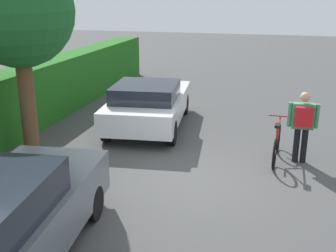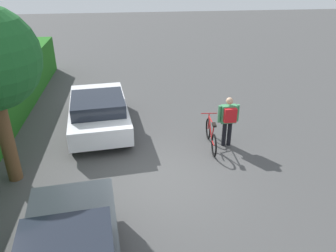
{
  "view_description": "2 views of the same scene",
  "coord_description": "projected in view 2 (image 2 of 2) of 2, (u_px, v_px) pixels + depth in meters",
  "views": [
    {
      "loc": [
        -7.36,
        -1.62,
        3.56
      ],
      "look_at": [
        0.21,
        0.37,
        1.01
      ],
      "focal_mm": 44.26,
      "sensor_mm": 36.0,
      "label": 1
    },
    {
      "loc": [
        -7.09,
        0.53,
        5.13
      ],
      "look_at": [
        0.96,
        -0.41,
        1.02
      ],
      "focal_mm": 35.49,
      "sensor_mm": 36.0,
      "label": 2
    }
  ],
  "objects": [
    {
      "name": "ground_plane",
      "position": [
        157.0,
        178.0,
        8.66
      ],
      "size": [
        60.0,
        60.0,
        0.0
      ],
      "primitive_type": "plane",
      "color": "#454545"
    },
    {
      "name": "parked_car_far",
      "position": [
        99.0,
        111.0,
        10.83
      ],
      "size": [
        4.14,
        2.22,
        1.28
      ],
      "color": "silver",
      "rests_on": "ground"
    },
    {
      "name": "bicycle",
      "position": [
        211.0,
        135.0,
        9.95
      ],
      "size": [
        1.72,
        0.5,
        0.94
      ],
      "color": "black",
      "rests_on": "ground"
    },
    {
      "name": "person_rider",
      "position": [
        229.0,
        118.0,
        9.75
      ],
      "size": [
        0.35,
        0.64,
        1.56
      ],
      "color": "black",
      "rests_on": "ground"
    }
  ]
}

